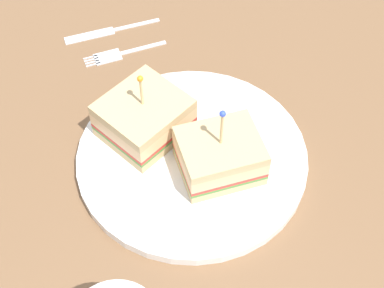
{
  "coord_description": "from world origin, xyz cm",
  "views": [
    {
      "loc": [
        23.43,
        32.61,
        56.27
      ],
      "look_at": [
        0.0,
        0.0,
        3.28
      ],
      "focal_mm": 54.72,
      "sensor_mm": 36.0,
      "label": 1
    }
  ],
  "objects_px": {
    "fork": "(117,54)",
    "knife": "(106,31)",
    "sandwich_half_front": "(220,156)",
    "sandwich_half_back": "(144,118)",
    "plate": "(192,158)"
  },
  "relations": [
    {
      "from": "plate",
      "to": "sandwich_half_front",
      "type": "bearing_deg",
      "value": 111.77
    },
    {
      "from": "sandwich_half_front",
      "to": "fork",
      "type": "relative_size",
      "value": 0.94
    },
    {
      "from": "plate",
      "to": "knife",
      "type": "height_order",
      "value": "plate"
    },
    {
      "from": "plate",
      "to": "sandwich_half_front",
      "type": "height_order",
      "value": "sandwich_half_front"
    },
    {
      "from": "sandwich_half_front",
      "to": "knife",
      "type": "height_order",
      "value": "sandwich_half_front"
    },
    {
      "from": "plate",
      "to": "knife",
      "type": "relative_size",
      "value": 2.0
    },
    {
      "from": "fork",
      "to": "knife",
      "type": "distance_m",
      "value": 0.05
    },
    {
      "from": "plate",
      "to": "sandwich_half_front",
      "type": "xyz_separation_m",
      "value": [
        -0.01,
        0.03,
        0.03
      ]
    },
    {
      "from": "knife",
      "to": "fork",
      "type": "bearing_deg",
      "value": 75.49
    },
    {
      "from": "fork",
      "to": "knife",
      "type": "height_order",
      "value": "same"
    },
    {
      "from": "sandwich_half_front",
      "to": "fork",
      "type": "xyz_separation_m",
      "value": [
        -0.01,
        -0.24,
        -0.04
      ]
    },
    {
      "from": "knife",
      "to": "sandwich_half_front",
      "type": "bearing_deg",
      "value": 86.32
    },
    {
      "from": "sandwich_half_front",
      "to": "fork",
      "type": "distance_m",
      "value": 0.24
    },
    {
      "from": "sandwich_half_back",
      "to": "knife",
      "type": "xyz_separation_m",
      "value": [
        -0.06,
        -0.19,
        -0.04
      ]
    },
    {
      "from": "sandwich_half_back",
      "to": "fork",
      "type": "height_order",
      "value": "sandwich_half_back"
    }
  ]
}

